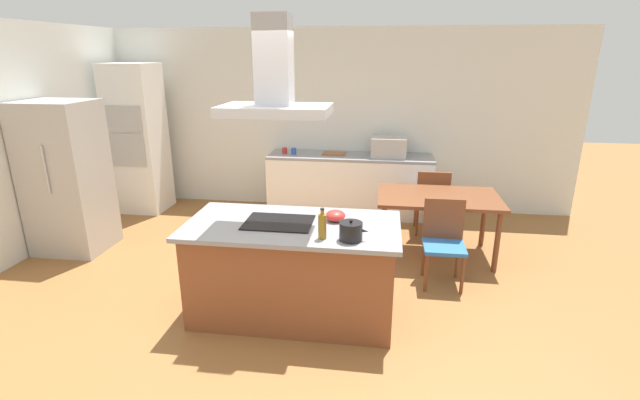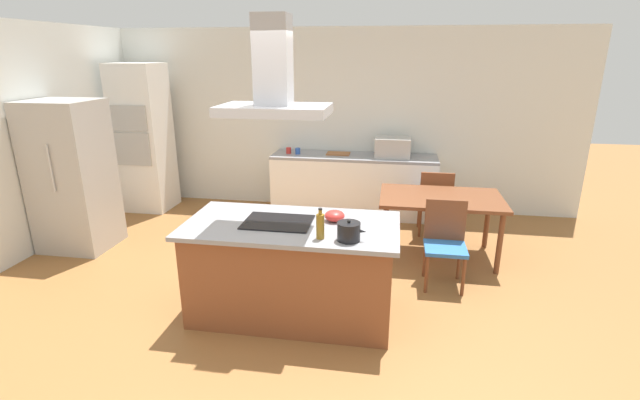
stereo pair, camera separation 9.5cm
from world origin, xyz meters
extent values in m
plane|color=#936033|center=(0.00, 1.50, 0.00)|extent=(16.00, 16.00, 0.00)
cube|color=silver|center=(0.00, 3.25, 1.35)|extent=(7.20, 0.10, 2.70)
cube|color=silver|center=(-3.45, 1.00, 1.35)|extent=(0.10, 8.80, 2.70)
cube|color=brown|center=(0.00, 0.00, 0.43)|extent=(1.80, 0.86, 0.86)
cube|color=gray|center=(0.00, 0.00, 0.88)|extent=(1.90, 0.96, 0.04)
cube|color=black|center=(-0.12, 0.00, 0.91)|extent=(0.60, 0.44, 0.01)
cylinder|color=black|center=(0.54, -0.29, 0.98)|extent=(0.19, 0.19, 0.15)
sphere|color=black|center=(0.54, -0.29, 1.06)|extent=(0.03, 0.03, 0.03)
cone|color=black|center=(0.65, -0.29, 0.98)|extent=(0.06, 0.03, 0.04)
cylinder|color=olive|center=(0.31, -0.29, 1.00)|extent=(0.07, 0.07, 0.21)
cylinder|color=olive|center=(0.31, -0.29, 1.13)|extent=(0.03, 0.03, 0.04)
cylinder|color=black|center=(0.31, -0.29, 1.15)|extent=(0.03, 0.03, 0.01)
ellipsoid|color=red|center=(0.37, 0.12, 0.95)|extent=(0.18, 0.18, 0.10)
cube|color=white|center=(0.29, 2.88, 0.43)|extent=(2.42, 0.62, 0.86)
cube|color=gray|center=(0.29, 2.88, 0.88)|extent=(2.42, 0.62, 0.04)
cube|color=#B2AFAA|center=(0.85, 2.88, 1.04)|extent=(0.50, 0.38, 0.28)
cylinder|color=red|center=(-0.69, 2.86, 0.95)|extent=(0.08, 0.08, 0.09)
cylinder|color=#2D56B2|center=(-0.55, 2.85, 0.95)|extent=(0.08, 0.08, 0.09)
cube|color=#995B33|center=(0.05, 2.93, 0.91)|extent=(0.34, 0.24, 0.02)
cube|color=white|center=(-2.90, 2.65, 1.10)|extent=(0.70, 0.64, 2.20)
cube|color=#B2AFAA|center=(-2.90, 2.32, 1.45)|extent=(0.56, 0.02, 0.36)
cube|color=#B2AFAA|center=(-2.90, 2.32, 1.00)|extent=(0.56, 0.02, 0.48)
cube|color=#B2AFAA|center=(-2.98, 1.10, 0.91)|extent=(0.80, 0.70, 1.82)
cylinder|color=beige|center=(-2.93, 0.73, 1.10)|extent=(0.02, 0.02, 0.55)
cube|color=brown|center=(1.43, 1.52, 0.73)|extent=(1.40, 0.90, 0.04)
cylinder|color=brown|center=(0.81, 1.15, 0.35)|extent=(0.06, 0.06, 0.71)
cylinder|color=brown|center=(2.05, 1.15, 0.35)|extent=(0.06, 0.06, 0.71)
cylinder|color=brown|center=(0.81, 1.89, 0.35)|extent=(0.06, 0.06, 0.71)
cylinder|color=brown|center=(2.05, 1.89, 0.35)|extent=(0.06, 0.06, 0.71)
cube|color=#2D6BB7|center=(1.43, 2.27, 0.43)|extent=(0.42, 0.42, 0.04)
cube|color=brown|center=(1.43, 2.08, 0.67)|extent=(0.42, 0.04, 0.44)
cylinder|color=brown|center=(1.25, 2.45, 0.21)|extent=(0.04, 0.04, 0.41)
cylinder|color=brown|center=(1.61, 2.45, 0.21)|extent=(0.04, 0.04, 0.41)
cylinder|color=brown|center=(1.25, 2.09, 0.21)|extent=(0.04, 0.04, 0.41)
cylinder|color=brown|center=(1.61, 2.09, 0.21)|extent=(0.04, 0.04, 0.41)
cube|color=#2D6BB7|center=(1.43, 0.77, 0.43)|extent=(0.42, 0.42, 0.04)
cube|color=brown|center=(1.43, 0.96, 0.67)|extent=(0.42, 0.04, 0.44)
cylinder|color=brown|center=(1.61, 0.59, 0.21)|extent=(0.04, 0.04, 0.41)
cylinder|color=brown|center=(1.25, 0.59, 0.21)|extent=(0.04, 0.04, 0.41)
cylinder|color=brown|center=(1.61, 0.95, 0.21)|extent=(0.04, 0.04, 0.41)
cylinder|color=brown|center=(1.25, 0.95, 0.21)|extent=(0.04, 0.04, 0.41)
cube|color=#ADADB2|center=(-0.12, 0.00, 1.89)|extent=(0.90, 0.55, 0.08)
cube|color=#ADADB2|center=(-0.12, 0.00, 2.28)|extent=(0.28, 0.24, 0.70)
camera|label=1|loc=(0.77, -3.67, 2.34)|focal=25.45mm
camera|label=2|loc=(0.86, -3.65, 2.34)|focal=25.45mm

